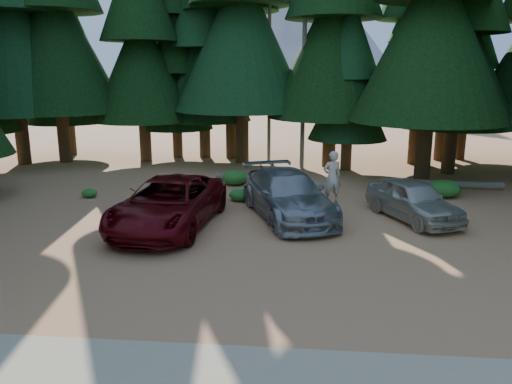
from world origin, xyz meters
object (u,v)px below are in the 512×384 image
(red_pickup, at_px, (168,203))
(silver_minivan_right, at_px, (413,200))
(log_mid, at_px, (242,179))
(frisbee_player, at_px, (332,177))
(log_left, at_px, (279,189))
(log_right, at_px, (441,184))
(silver_minivan_center, at_px, (288,195))

(red_pickup, distance_m, silver_minivan_right, 9.11)
(log_mid, bearing_deg, frisbee_player, -23.38)
(log_left, bearing_deg, log_right, -13.18)
(silver_minivan_center, bearing_deg, red_pickup, -178.96)
(silver_minivan_right, distance_m, log_right, 6.09)
(log_left, xyz_separation_m, log_right, (7.73, 1.67, 0.02))
(log_mid, distance_m, log_right, 9.72)
(red_pickup, bearing_deg, log_right, 37.66)
(red_pickup, relative_size, silver_minivan_right, 1.42)
(frisbee_player, relative_size, log_right, 0.35)
(log_left, bearing_deg, red_pickup, -148.84)
(log_right, bearing_deg, frisbee_player, -128.71)
(log_mid, bearing_deg, silver_minivan_right, -6.66)
(silver_minivan_center, height_order, silver_minivan_right, silver_minivan_center)
(log_mid, bearing_deg, red_pickup, -70.77)
(log_mid, xyz_separation_m, log_right, (9.72, -0.27, 0.04))
(silver_minivan_center, relative_size, log_left, 1.36)
(red_pickup, xyz_separation_m, log_right, (11.44, 7.29, -0.71))
(log_left, relative_size, log_right, 0.79)
(log_mid, height_order, log_right, log_right)
(silver_minivan_center, height_order, log_mid, silver_minivan_center)
(log_left, distance_m, log_right, 7.90)
(silver_minivan_right, relative_size, log_mid, 1.36)
(red_pickup, relative_size, log_mid, 1.93)
(silver_minivan_center, height_order, log_left, silver_minivan_center)
(silver_minivan_right, distance_m, frisbee_player, 3.21)
(red_pickup, height_order, log_left, red_pickup)
(silver_minivan_right, height_order, log_left, silver_minivan_right)
(red_pickup, height_order, log_right, red_pickup)
(log_left, bearing_deg, silver_minivan_right, -61.79)
(frisbee_player, distance_m, log_right, 8.14)
(silver_minivan_right, distance_m, log_mid, 9.26)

